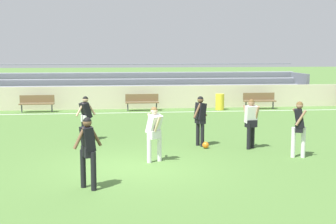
# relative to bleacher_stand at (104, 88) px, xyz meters

# --- Properties ---
(ground_plane) EXTENTS (160.00, 160.00, 0.00)m
(ground_plane) POSITION_rel_bleacher_stand_xyz_m (1.17, -15.57, -1.02)
(ground_plane) COLOR #517A38
(field_line_sideline) EXTENTS (44.00, 0.12, 0.01)m
(field_line_sideline) POSITION_rel_bleacher_stand_xyz_m (1.17, -3.99, -1.02)
(field_line_sideline) COLOR white
(field_line_sideline) RESTS_ON ground
(sideline_wall) EXTENTS (48.00, 0.16, 1.28)m
(sideline_wall) POSITION_rel_bleacher_stand_xyz_m (1.17, -2.28, -0.39)
(sideline_wall) COLOR beige
(sideline_wall) RESTS_ON ground
(bleacher_stand) EXTENTS (24.63, 3.12, 2.42)m
(bleacher_stand) POSITION_rel_bleacher_stand_xyz_m (0.00, 0.00, 0.00)
(bleacher_stand) COLOR #9EA3AD
(bleacher_stand) RESTS_ON ground
(bench_centre_sideline) EXTENTS (1.80, 0.40, 0.90)m
(bench_centre_sideline) POSITION_rel_bleacher_stand_xyz_m (2.10, -3.19, -0.48)
(bench_centre_sideline) COLOR brown
(bench_centre_sideline) RESTS_ON ground
(bench_far_left) EXTENTS (1.80, 0.40, 0.90)m
(bench_far_left) POSITION_rel_bleacher_stand_xyz_m (-3.46, -3.19, -0.48)
(bench_far_left) COLOR brown
(bench_far_left) RESTS_ON ground
(bench_near_bin) EXTENTS (1.80, 0.40, 0.90)m
(bench_near_bin) POSITION_rel_bleacher_stand_xyz_m (8.66, -3.19, -0.48)
(bench_near_bin) COLOR brown
(bench_near_bin) RESTS_ON ground
(trash_bin) EXTENTS (0.48, 0.48, 0.88)m
(trash_bin) POSITION_rel_bleacher_stand_xyz_m (6.38, -3.32, -0.58)
(trash_bin) COLOR yellow
(trash_bin) RESTS_ON ground
(player_white_deep_cover) EXTENTS (0.45, 0.48, 1.65)m
(player_white_deep_cover) POSITION_rel_bleacher_stand_xyz_m (5.08, -13.52, -0.04)
(player_white_deep_cover) COLOR black
(player_white_deep_cover) RESTS_ON ground
(player_dark_overlapping) EXTENTS (0.57, 0.47, 1.70)m
(player_dark_overlapping) POSITION_rel_bleacher_stand_xyz_m (3.50, -12.89, -0.01)
(player_dark_overlapping) COLOR black
(player_dark_overlapping) RESTS_ON ground
(player_dark_wide_right) EXTENTS (0.72, 0.51, 1.61)m
(player_dark_wide_right) POSITION_rel_bleacher_stand_xyz_m (-0.42, -11.43, -0.08)
(player_dark_wide_right) COLOR black
(player_dark_wide_right) RESTS_ON ground
(player_dark_on_ball) EXTENTS (0.67, 0.46, 1.70)m
(player_dark_on_ball) POSITION_rel_bleacher_stand_xyz_m (-0.01, -17.47, -0.01)
(player_dark_on_ball) COLOR black
(player_dark_on_ball) RESTS_ON ground
(player_white_dropping_back) EXTENTS (0.54, 0.68, 1.62)m
(player_white_dropping_back) POSITION_rel_bleacher_stand_xyz_m (1.75, -14.98, -0.07)
(player_white_dropping_back) COLOR white
(player_white_dropping_back) RESTS_ON ground
(player_dark_pressing_high) EXTENTS (0.42, 0.58, 1.72)m
(player_dark_pressing_high) POSITION_rel_bleacher_stand_xyz_m (6.14, -14.92, 0.00)
(player_dark_pressing_high) COLOR white
(player_dark_pressing_high) RESTS_ON ground
(soccer_ball) EXTENTS (0.22, 0.22, 0.22)m
(soccer_ball) POSITION_rel_bleacher_stand_xyz_m (3.61, -13.29, -0.91)
(soccer_ball) COLOR orange
(soccer_ball) RESTS_ON ground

